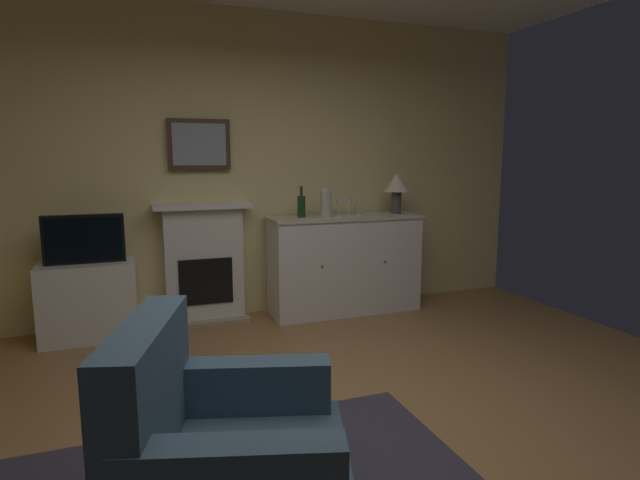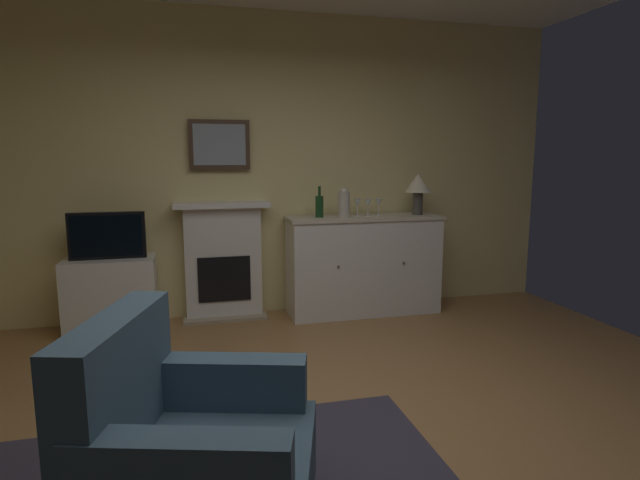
{
  "view_description": "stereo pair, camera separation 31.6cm",
  "coord_description": "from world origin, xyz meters",
  "px_view_note": "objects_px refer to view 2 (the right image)",
  "views": [
    {
      "loc": [
        -1.03,
        -2.28,
        1.5
      ],
      "look_at": [
        0.05,
        0.65,
        1.0
      ],
      "focal_mm": 28.83,
      "sensor_mm": 36.0,
      "label": 1
    },
    {
      "loc": [
        -0.73,
        -2.38,
        1.5
      ],
      "look_at": [
        0.05,
        0.65,
        1.0
      ],
      "focal_mm": 28.83,
      "sensor_mm": 36.0,
      "label": 2
    }
  ],
  "objects_px": {
    "wine_glass_center": "(368,203)",
    "vase_decorative": "(344,202)",
    "wine_glass_right": "(379,203)",
    "tv_cabinet": "(112,295)",
    "armchair": "(189,454)",
    "wine_glass_left": "(357,204)",
    "wine_bottle": "(319,206)",
    "fireplace_unit": "(223,261)",
    "sideboard_cabinet": "(363,265)",
    "table_lamp": "(418,186)",
    "framed_picture": "(219,145)",
    "tv_set": "(107,236)"
  },
  "relations": [
    {
      "from": "tv_cabinet",
      "to": "wine_glass_center",
      "type": "bearing_deg",
      "value": -0.53
    },
    {
      "from": "wine_glass_left",
      "to": "wine_glass_center",
      "type": "height_order",
      "value": "same"
    },
    {
      "from": "fireplace_unit",
      "to": "table_lamp",
      "type": "height_order",
      "value": "table_lamp"
    },
    {
      "from": "framed_picture",
      "to": "sideboard_cabinet",
      "type": "relative_size",
      "value": 0.37
    },
    {
      "from": "table_lamp",
      "to": "tv_cabinet",
      "type": "relative_size",
      "value": 0.53
    },
    {
      "from": "armchair",
      "to": "table_lamp",
      "type": "bearing_deg",
      "value": 51.28
    },
    {
      "from": "wine_glass_center",
      "to": "armchair",
      "type": "relative_size",
      "value": 0.17
    },
    {
      "from": "tv_cabinet",
      "to": "wine_glass_right",
      "type": "bearing_deg",
      "value": -0.33
    },
    {
      "from": "wine_glass_left",
      "to": "tv_set",
      "type": "bearing_deg",
      "value": 179.79
    },
    {
      "from": "wine_glass_right",
      "to": "vase_decorative",
      "type": "xyz_separation_m",
      "value": [
        -0.37,
        -0.05,
        0.02
      ]
    },
    {
      "from": "wine_glass_left",
      "to": "vase_decorative",
      "type": "distance_m",
      "value": 0.15
    },
    {
      "from": "vase_decorative",
      "to": "tv_set",
      "type": "distance_m",
      "value": 2.1
    },
    {
      "from": "wine_bottle",
      "to": "wine_glass_center",
      "type": "xyz_separation_m",
      "value": [
        0.47,
        -0.02,
        0.01
      ]
    },
    {
      "from": "armchair",
      "to": "vase_decorative",
      "type": "bearing_deg",
      "value": 62.01
    },
    {
      "from": "wine_bottle",
      "to": "wine_glass_left",
      "type": "distance_m",
      "value": 0.37
    },
    {
      "from": "tv_cabinet",
      "to": "tv_set",
      "type": "distance_m",
      "value": 0.52
    },
    {
      "from": "framed_picture",
      "to": "wine_glass_right",
      "type": "relative_size",
      "value": 3.33
    },
    {
      "from": "fireplace_unit",
      "to": "armchair",
      "type": "relative_size",
      "value": 1.11
    },
    {
      "from": "wine_glass_left",
      "to": "armchair",
      "type": "height_order",
      "value": "wine_glass_left"
    },
    {
      "from": "sideboard_cabinet",
      "to": "armchair",
      "type": "xyz_separation_m",
      "value": [
        -1.65,
        -2.75,
        -0.09
      ]
    },
    {
      "from": "table_lamp",
      "to": "wine_bottle",
      "type": "bearing_deg",
      "value": 179.06
    },
    {
      "from": "wine_glass_left",
      "to": "armchair",
      "type": "relative_size",
      "value": 0.17
    },
    {
      "from": "fireplace_unit",
      "to": "wine_glass_left",
      "type": "relative_size",
      "value": 6.67
    },
    {
      "from": "vase_decorative",
      "to": "wine_glass_left",
      "type": "bearing_deg",
      "value": 13.08
    },
    {
      "from": "fireplace_unit",
      "to": "framed_picture",
      "type": "bearing_deg",
      "value": 90.0
    },
    {
      "from": "framed_picture",
      "to": "tv_set",
      "type": "height_order",
      "value": "framed_picture"
    },
    {
      "from": "sideboard_cabinet",
      "to": "armchair",
      "type": "bearing_deg",
      "value": -121.01
    },
    {
      "from": "armchair",
      "to": "sideboard_cabinet",
      "type": "bearing_deg",
      "value": 58.99
    },
    {
      "from": "wine_bottle",
      "to": "tv_cabinet",
      "type": "relative_size",
      "value": 0.39
    },
    {
      "from": "fireplace_unit",
      "to": "table_lamp",
      "type": "distance_m",
      "value": 2.01
    },
    {
      "from": "wine_glass_center",
      "to": "vase_decorative",
      "type": "relative_size",
      "value": 0.59
    },
    {
      "from": "framed_picture",
      "to": "table_lamp",
      "type": "xyz_separation_m",
      "value": [
        1.88,
        -0.22,
        -0.39
      ]
    },
    {
      "from": "fireplace_unit",
      "to": "wine_glass_center",
      "type": "height_order",
      "value": "wine_glass_center"
    },
    {
      "from": "wine_glass_left",
      "to": "tv_cabinet",
      "type": "distance_m",
      "value": 2.35
    },
    {
      "from": "sideboard_cabinet",
      "to": "table_lamp",
      "type": "height_order",
      "value": "table_lamp"
    },
    {
      "from": "tv_cabinet",
      "to": "armchair",
      "type": "bearing_deg",
      "value": -76.83
    },
    {
      "from": "sideboard_cabinet",
      "to": "tv_cabinet",
      "type": "bearing_deg",
      "value": 179.63
    },
    {
      "from": "wine_glass_left",
      "to": "armchair",
      "type": "xyz_separation_m",
      "value": [
        -1.58,
        -2.74,
        -0.69
      ]
    },
    {
      "from": "table_lamp",
      "to": "tv_set",
      "type": "bearing_deg",
      "value": -179.84
    },
    {
      "from": "framed_picture",
      "to": "tv_set",
      "type": "bearing_deg",
      "value": -166.69
    },
    {
      "from": "wine_bottle",
      "to": "armchair",
      "type": "relative_size",
      "value": 0.29
    },
    {
      "from": "table_lamp",
      "to": "armchair",
      "type": "relative_size",
      "value": 0.4
    },
    {
      "from": "fireplace_unit",
      "to": "tv_set",
      "type": "xyz_separation_m",
      "value": [
        -0.97,
        -0.19,
        0.3
      ]
    },
    {
      "from": "table_lamp",
      "to": "armchair",
      "type": "xyz_separation_m",
      "value": [
        -2.21,
        -2.75,
        -0.85
      ]
    },
    {
      "from": "framed_picture",
      "to": "tv_set",
      "type": "xyz_separation_m",
      "value": [
        -0.97,
        -0.23,
        -0.77
      ]
    },
    {
      "from": "vase_decorative",
      "to": "framed_picture",
      "type": "bearing_deg",
      "value": 166.19
    },
    {
      "from": "wine_glass_left",
      "to": "vase_decorative",
      "type": "bearing_deg",
      "value": -166.92
    },
    {
      "from": "vase_decorative",
      "to": "tv_set",
      "type": "relative_size",
      "value": 0.45
    },
    {
      "from": "wine_bottle",
      "to": "wine_glass_left",
      "type": "relative_size",
      "value": 1.76
    },
    {
      "from": "wine_glass_right",
      "to": "tv_cabinet",
      "type": "bearing_deg",
      "value": 179.67
    }
  ]
}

